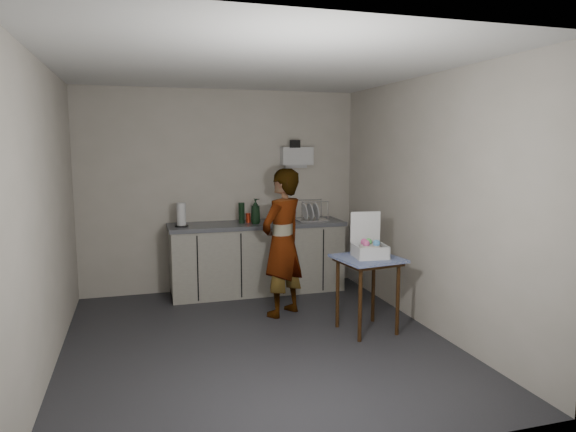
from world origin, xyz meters
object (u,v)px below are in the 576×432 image
object	(u,v)px
bakery_box	(369,247)
soda_can	(248,218)
standing_man	(282,243)
soap_bottle	(256,211)
dark_bottle	(242,213)
dish_rack	(311,216)
kitchen_counter	(257,259)
side_table	(368,267)
paper_towel	(181,215)

from	to	relation	value
bakery_box	soda_can	bearing A→B (deg)	123.93
standing_man	soap_bottle	world-z (taller)	standing_man
dark_bottle	dish_rack	xyz separation A→B (m)	(0.91, -0.06, -0.07)
kitchen_counter	side_table	distance (m)	1.88
dish_rack	soda_can	bearing A→B (deg)	173.28
soda_can	bakery_box	xyz separation A→B (m)	(0.87, -1.74, -0.10)
soap_bottle	dark_bottle	xyz separation A→B (m)	(-0.16, 0.09, -0.03)
paper_towel	dish_rack	world-z (taller)	paper_towel
kitchen_counter	standing_man	distance (m)	1.04
bakery_box	paper_towel	bearing A→B (deg)	143.39
standing_man	dark_bottle	world-z (taller)	standing_man
side_table	soda_can	world-z (taller)	soda_can
soda_can	paper_towel	world-z (taller)	paper_towel
soap_bottle	soda_can	size ratio (longest dim) A/B	2.65
standing_man	soap_bottle	size ratio (longest dim) A/B	5.16
dark_bottle	dish_rack	bearing A→B (deg)	-3.75
soda_can	dark_bottle	distance (m)	0.12
paper_towel	soda_can	bearing A→B (deg)	5.63
kitchen_counter	bakery_box	size ratio (longest dim) A/B	5.05
side_table	dish_rack	world-z (taller)	dish_rack
soap_bottle	bakery_box	size ratio (longest dim) A/B	0.72
dark_bottle	bakery_box	size ratio (longest dim) A/B	0.59
kitchen_counter	standing_man	xyz separation A→B (m)	(0.06, -0.96, 0.39)
bakery_box	dark_bottle	bearing A→B (deg)	126.85
kitchen_counter	soap_bottle	world-z (taller)	soap_bottle
paper_towel	dish_rack	bearing A→B (deg)	-0.45
dark_bottle	bakery_box	xyz separation A→B (m)	(0.97, -1.70, -0.17)
side_table	bakery_box	bearing A→B (deg)	29.40
dish_rack	bakery_box	bearing A→B (deg)	-88.21
soda_can	bakery_box	world-z (taller)	bakery_box
standing_man	dish_rack	distance (m)	1.13
soap_bottle	soda_can	world-z (taller)	soap_bottle
kitchen_counter	soda_can	world-z (taller)	soda_can
dish_rack	soap_bottle	bearing A→B (deg)	-177.39
standing_man	soda_can	size ratio (longest dim) A/B	13.66
side_table	dish_rack	distance (m)	1.68
soda_can	dish_rack	distance (m)	0.83
bakery_box	kitchen_counter	bearing A→B (deg)	121.61
paper_towel	dish_rack	xyz separation A→B (m)	(1.67, -0.01, -0.07)
kitchen_counter	dark_bottle	world-z (taller)	dark_bottle
soap_bottle	paper_towel	xyz separation A→B (m)	(-0.91, 0.05, -0.02)
soda_can	bakery_box	distance (m)	1.95
standing_man	dark_bottle	size ratio (longest dim) A/B	6.26
soda_can	bakery_box	size ratio (longest dim) A/B	0.27
dark_bottle	bakery_box	bearing A→B (deg)	-60.43
kitchen_counter	dish_rack	distance (m)	0.90
soda_can	dark_bottle	world-z (taller)	dark_bottle
standing_man	bakery_box	world-z (taller)	standing_man
standing_man	paper_towel	bearing A→B (deg)	-77.62
paper_towel	standing_man	bearing A→B (deg)	-42.16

